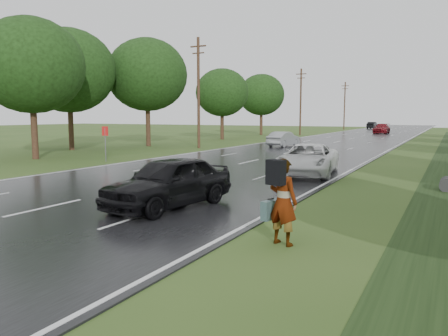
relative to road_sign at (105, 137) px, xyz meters
name	(u,v)px	position (x,y,z in m)	size (l,w,h in m)	color
ground	(45,209)	(8.50, -12.00, -1.64)	(220.00, 220.00, 0.00)	#314D1B
road	(347,140)	(8.50, 33.00, -1.62)	(14.00, 180.00, 0.04)	black
edge_stripe_east	(406,141)	(15.25, 33.00, -1.60)	(0.12, 180.00, 0.01)	silver
edge_stripe_west	(294,138)	(1.75, 33.00, -1.60)	(0.12, 180.00, 0.01)	silver
center_line	(347,140)	(8.50, 33.00, -1.60)	(0.12, 180.00, 0.01)	silver
road_sign	(105,137)	(0.00, 0.00, 0.00)	(0.50, 0.06, 2.30)	slate
utility_pole_mid	(198,91)	(-0.70, 13.00, 3.55)	(1.60, 0.26, 10.00)	#392117
utility_pole_far	(301,101)	(-0.70, 43.00, 3.55)	(1.60, 0.26, 10.00)	#392117
utility_pole_distant	(345,105)	(-0.70, 73.00, 3.55)	(1.60, 0.26, 10.00)	#392117
tree_west_b	(31,66)	(-5.50, -1.00, 4.73)	(7.20, 7.20, 9.62)	#392117
tree_west_c	(147,75)	(-6.50, 13.00, 5.27)	(7.80, 7.80, 10.43)	#392117
tree_west_d	(222,93)	(-5.70, 27.00, 4.18)	(6.60, 6.60, 8.80)	#392117
tree_west_e	(69,71)	(-9.50, 6.00, 5.19)	(8.00, 8.00, 10.44)	#392117
tree_west_f	(261,95)	(-6.30, 41.00, 4.49)	(7.00, 7.00, 9.29)	#392117
pedestrian	(282,200)	(16.67, -12.14, -0.59)	(0.98, 0.98, 2.04)	#A5998C
white_pickup	(308,159)	(13.69, -0.25, -0.83)	(2.57, 5.58, 1.55)	white
dark_sedan	(169,182)	(12.00, -10.00, -0.77)	(1.96, 4.88, 1.66)	black
silver_sedan	(283,139)	(5.72, 18.04, -0.88)	(1.52, 4.36, 1.44)	gray
far_car_red	(382,128)	(9.50, 54.84, -0.80)	(2.25, 5.53, 1.60)	maroon
far_car_dark	(372,125)	(3.86, 81.12, -0.86)	(1.58, 4.53, 1.49)	black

